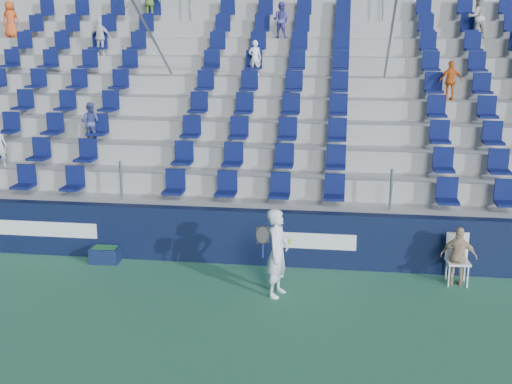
# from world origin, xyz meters

# --- Properties ---
(ground) EXTENTS (70.00, 70.00, 0.00)m
(ground) POSITION_xyz_m (0.00, 0.00, 0.00)
(ground) COLOR #2F6E4D
(ground) RESTS_ON ground
(sponsor_wall) EXTENTS (24.00, 0.32, 1.20)m
(sponsor_wall) POSITION_xyz_m (0.00, 3.15, 0.60)
(sponsor_wall) COLOR black
(sponsor_wall) RESTS_ON ground
(grandstand) EXTENTS (24.00, 8.17, 6.63)m
(grandstand) POSITION_xyz_m (-0.00, 8.24, 2.13)
(grandstand) COLOR #9B9B96
(grandstand) RESTS_ON ground
(tennis_player) EXTENTS (0.69, 0.71, 1.71)m
(tennis_player) POSITION_xyz_m (0.79, 1.50, 0.86)
(tennis_player) COLOR white
(tennis_player) RESTS_ON ground
(line_judge_chair) EXTENTS (0.47, 0.49, 1.02)m
(line_judge_chair) POSITION_xyz_m (4.31, 2.66, 0.58)
(line_judge_chair) COLOR white
(line_judge_chair) RESTS_ON ground
(line_judge) EXTENTS (0.75, 0.42, 1.20)m
(line_judge) POSITION_xyz_m (4.31, 2.50, 0.60)
(line_judge) COLOR tan
(line_judge) RESTS_ON ground
(ball_bin) EXTENTS (0.64, 0.43, 0.35)m
(ball_bin) POSITION_xyz_m (-3.13, 2.75, 0.19)
(ball_bin) COLOR #101B3B
(ball_bin) RESTS_ON ground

